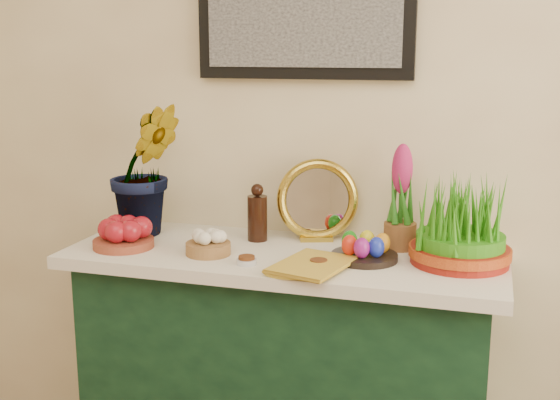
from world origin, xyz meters
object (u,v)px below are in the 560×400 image
at_px(hyacinth_green, 145,148).
at_px(book, 284,260).
at_px(sideboard, 284,383).
at_px(wheatgrass_sabzeh, 461,228).
at_px(mirror, 318,201).

xyz_separation_m(hyacinth_green, book, (0.56, -0.22, -0.29)).
bearing_deg(sideboard, hyacinth_green, 172.03).
bearing_deg(hyacinth_green, sideboard, -48.11).
bearing_deg(wheatgrass_sabzeh, hyacinth_green, 177.55).
bearing_deg(mirror, hyacinth_green, -170.65).
distance_m(hyacinth_green, mirror, 0.62).
bearing_deg(wheatgrass_sabzeh, sideboard, -177.14).
distance_m(mirror, book, 0.34).
relative_size(mirror, book, 1.13).
height_order(sideboard, wheatgrass_sabzeh, wheatgrass_sabzeh).
xyz_separation_m(book, wheatgrass_sabzeh, (0.51, 0.17, 0.09)).
bearing_deg(mirror, wheatgrass_sabzeh, -16.58).
relative_size(hyacinth_green, book, 2.42).
relative_size(sideboard, mirror, 4.58).
relative_size(hyacinth_green, mirror, 2.15).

